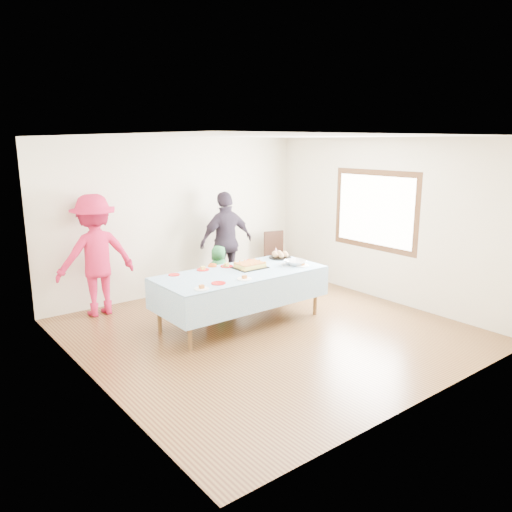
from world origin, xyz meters
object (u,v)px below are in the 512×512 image
at_px(birthday_cake, 250,265).
at_px(dining_chair, 276,253).
at_px(party_table, 241,275).
at_px(adult_left, 96,255).

xyz_separation_m(birthday_cake, dining_chair, (1.72, 1.43, -0.30)).
bearing_deg(party_table, adult_left, 132.03).
relative_size(party_table, birthday_cake, 5.33).
distance_m(party_table, birthday_cake, 0.27).
bearing_deg(dining_chair, adult_left, -168.78).
height_order(birthday_cake, adult_left, adult_left).
distance_m(birthday_cake, adult_left, 2.37).
height_order(party_table, dining_chair, dining_chair).
bearing_deg(birthday_cake, party_table, -158.73).
relative_size(birthday_cake, adult_left, 0.25).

